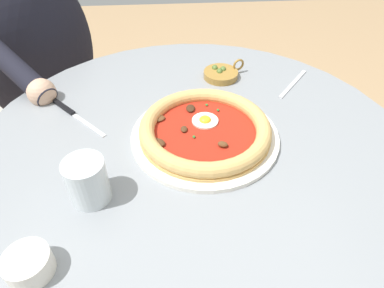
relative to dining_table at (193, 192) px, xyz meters
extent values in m
cylinder|color=gray|center=(0.00, 0.00, 0.15)|extent=(0.95, 0.95, 0.03)
cylinder|color=gray|center=(0.00, 0.00, -0.22)|extent=(0.12, 0.12, 0.70)
cylinder|color=white|center=(-0.01, 0.03, 0.17)|extent=(0.32, 0.32, 0.01)
cylinder|color=tan|center=(-0.01, 0.03, 0.18)|extent=(0.28, 0.28, 0.01)
torus|color=tan|center=(-0.01, 0.03, 0.19)|extent=(0.28, 0.28, 0.03)
cylinder|color=#A82314|center=(-0.01, 0.03, 0.18)|extent=(0.26, 0.26, 0.00)
cylinder|color=white|center=(-0.05, 0.03, 0.19)|extent=(0.06, 0.06, 0.00)
ellipsoid|color=yellow|center=(-0.05, 0.03, 0.19)|extent=(0.03, 0.03, 0.02)
ellipsoid|color=#3D2314|center=(-0.09, 0.00, 0.19)|extent=(0.03, 0.02, 0.01)
ellipsoid|color=#4C2D19|center=(-0.02, -0.02, 0.19)|extent=(0.02, 0.02, 0.01)
ellipsoid|color=#4C2D19|center=(0.02, -0.08, 0.19)|extent=(0.04, 0.04, 0.01)
ellipsoid|color=brown|center=(-0.06, -0.07, 0.19)|extent=(0.03, 0.04, 0.01)
ellipsoid|color=brown|center=(0.04, 0.06, 0.19)|extent=(0.02, 0.02, 0.01)
ellipsoid|color=#2D6B28|center=(0.01, 0.00, 0.19)|extent=(0.01, 0.01, 0.00)
ellipsoid|color=#2D6B28|center=(-0.08, 0.06, 0.19)|extent=(0.01, 0.01, 0.00)
ellipsoid|color=#2D6B28|center=(-0.10, 0.04, 0.19)|extent=(0.01, 0.01, 0.00)
cylinder|color=silver|center=(0.13, -0.19, 0.21)|extent=(0.07, 0.07, 0.09)
cylinder|color=silver|center=(0.13, -0.19, 0.17)|extent=(0.06, 0.06, 0.02)
cube|color=silver|center=(-0.08, -0.23, 0.17)|extent=(0.09, 0.09, 0.00)
cube|color=black|center=(-0.15, -0.31, 0.17)|extent=(0.07, 0.07, 0.01)
cylinder|color=white|center=(0.27, -0.26, 0.18)|extent=(0.07, 0.07, 0.04)
cylinder|color=olive|center=(0.27, -0.26, 0.19)|extent=(0.06, 0.06, 0.01)
cylinder|color=olive|center=(-0.26, 0.09, 0.17)|extent=(0.09, 0.09, 0.02)
torus|color=olive|center=(-0.28, 0.15, 0.19)|extent=(0.02, 0.03, 0.03)
ellipsoid|color=#516B2D|center=(-0.27, 0.10, 0.18)|extent=(0.02, 0.02, 0.02)
ellipsoid|color=#516B2D|center=(-0.28, 0.08, 0.18)|extent=(0.02, 0.02, 0.02)
ellipsoid|color=#516B2D|center=(-0.26, 0.09, 0.18)|extent=(0.02, 0.02, 0.02)
cube|color=#BCBCC1|center=(-0.21, 0.28, 0.17)|extent=(0.13, 0.11, 0.00)
cube|color=#282833|center=(-0.51, -0.47, -0.36)|extent=(0.44, 0.44, 0.45)
ellipsoid|color=black|center=(-0.51, -0.47, 0.14)|extent=(0.43, 0.44, 0.56)
cylinder|color=black|center=(-0.26, -0.44, 0.22)|extent=(0.22, 0.23, 0.14)
sphere|color=tan|center=(-0.19, -0.36, 0.19)|extent=(0.07, 0.07, 0.07)
cube|color=beige|center=(-0.55, -0.50, -0.11)|extent=(0.55, 0.55, 0.02)
cube|color=beige|center=(-0.68, -0.63, 0.09)|extent=(0.26, 0.27, 0.38)
cylinder|color=#B7B2A8|center=(-0.30, -0.51, -0.35)|extent=(0.02, 0.02, 0.46)
cylinder|color=#B7B2A8|center=(-0.54, -0.26, -0.35)|extent=(0.02, 0.02, 0.46)
cylinder|color=#B7B2A8|center=(-0.56, -0.75, -0.35)|extent=(0.02, 0.02, 0.46)
cylinder|color=#B7B2A8|center=(-0.79, -0.49, -0.35)|extent=(0.02, 0.02, 0.46)
camera|label=1|loc=(0.53, -0.04, 0.64)|focal=31.30mm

